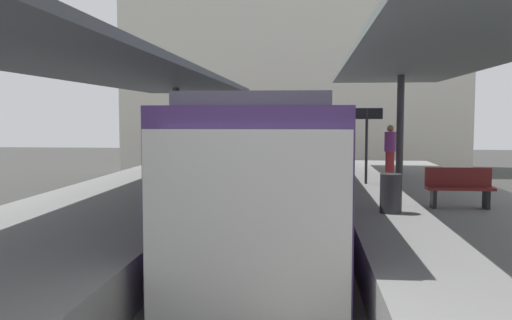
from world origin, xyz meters
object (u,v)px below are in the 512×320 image
platform_bench (459,186)px  litter_bin (391,193)px  commuter_train (279,163)px  platform_sign (367,128)px  passenger_near_bench (390,151)px

platform_bench → litter_bin: bearing=-153.6°
platform_bench → litter_bin: (-1.55, -0.77, -0.06)m
commuter_train → platform_sign: size_ratio=7.10×
platform_sign → litter_bin: (-0.00, -4.92, -1.22)m
platform_bench → platform_sign: 4.58m
commuter_train → platform_bench: (4.00, -2.53, -0.26)m
platform_bench → passenger_near_bench: bearing=96.5°
platform_bench → commuter_train: bearing=147.7°
platform_bench → litter_bin: 1.73m
platform_bench → passenger_near_bench: size_ratio=0.82×
passenger_near_bench → commuter_train: bearing=-136.5°
passenger_near_bench → litter_bin: bearing=-97.9°
platform_bench → platform_sign: platform_sign is taller
platform_sign → passenger_near_bench: bearing=59.8°
commuter_train → litter_bin: size_ratio=19.61×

